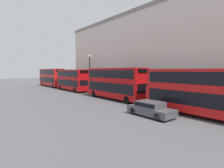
{
  "coord_description": "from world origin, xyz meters",
  "views": [
    {
      "loc": [
        -14.18,
        -0.78,
        4.1
      ],
      "look_at": [
        0.48,
        17.6,
        2.28
      ],
      "focal_mm": 28.0,
      "sensor_mm": 36.0,
      "label": 1
    }
  ],
  "objects": [
    {
      "name": "street_lamp",
      "position": [
        3.6,
        28.45,
        4.33
      ],
      "size": [
        0.44,
        0.44,
        7.09
      ],
      "color": "black",
      "rests_on": "ground"
    },
    {
      "name": "bus_trailing",
      "position": [
        1.6,
        44.01,
        2.48
      ],
      "size": [
        2.59,
        11.46,
        4.5
      ],
      "color": "red",
      "rests_on": "ground"
    },
    {
      "name": "bus_third_in_queue",
      "position": [
        1.6,
        31.86,
        2.36
      ],
      "size": [
        2.59,
        10.02,
        4.27
      ],
      "color": "#B20C0F",
      "rests_on": "ground"
    },
    {
      "name": "bus_second_in_queue",
      "position": [
        1.6,
        18.33,
        2.45
      ],
      "size": [
        2.59,
        10.64,
        4.44
      ],
      "color": "#B20C0F",
      "rests_on": "ground"
    },
    {
      "name": "pedestrian",
      "position": [
        4.49,
        17.51,
        0.78
      ],
      "size": [
        0.36,
        0.36,
        1.69
      ],
      "color": "brown",
      "rests_on": "ground"
    },
    {
      "name": "bus_leading",
      "position": [
        1.6,
        5.8,
        2.35
      ],
      "size": [
        2.59,
        11.43,
        4.26
      ],
      "color": "red",
      "rests_on": "ground"
    },
    {
      "name": "car_hatchback",
      "position": [
        -1.8,
        9.16,
        0.7
      ],
      "size": [
        1.89,
        4.24,
        1.32
      ],
      "color": "#47474C",
      "rests_on": "ground"
    }
  ]
}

